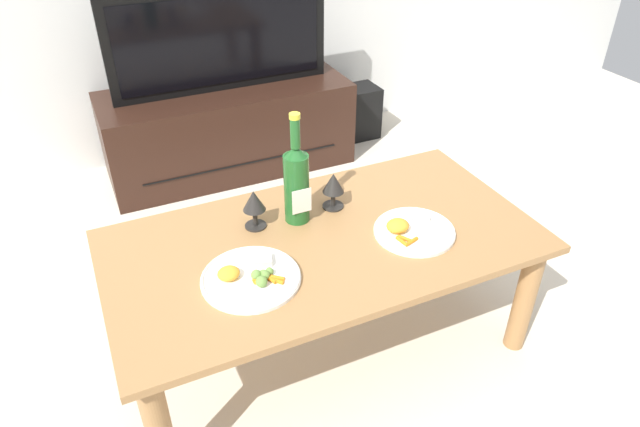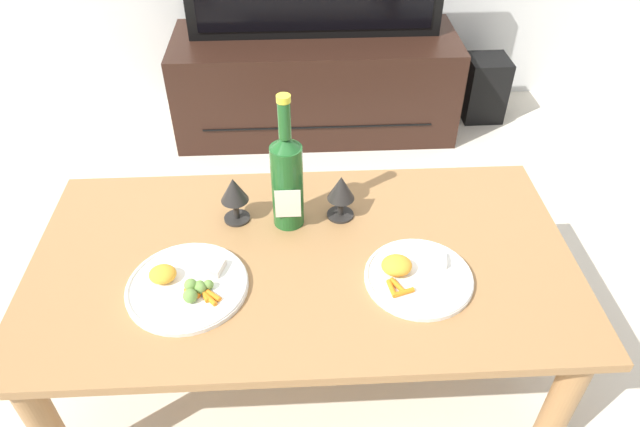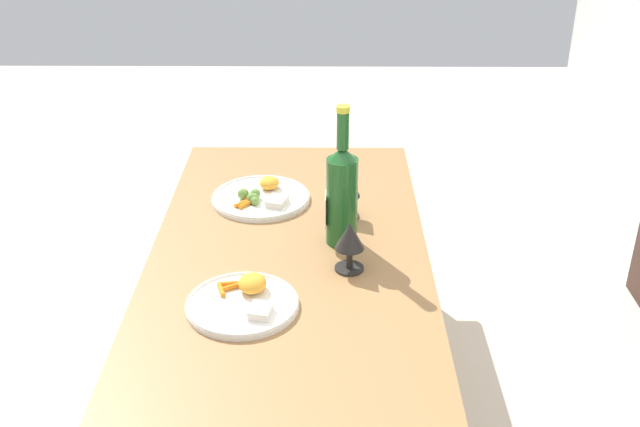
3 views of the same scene
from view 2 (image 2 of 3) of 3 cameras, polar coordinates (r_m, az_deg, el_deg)
ground_plane at (r=1.81m, az=-1.42°, el=-14.87°), size 6.40×6.40×0.00m
dining_table at (r=1.51m, az=-1.67°, el=-6.24°), size 1.37×0.73×0.47m
tv_stand at (r=2.75m, az=-0.47°, el=12.83°), size 1.28×0.49×0.45m
floor_speaker at (r=2.97m, az=16.01°, el=11.91°), size 0.19×0.19×0.31m
wine_bottle at (r=1.46m, az=-3.30°, el=3.60°), size 0.08×0.08×0.38m
goblet_left at (r=1.52m, az=-8.55°, el=2.10°), size 0.07×0.07×0.14m
goblet_right at (r=1.52m, az=2.11°, el=2.31°), size 0.07×0.07×0.13m
dinner_plate_left at (r=1.41m, az=-13.09°, el=-6.92°), size 0.29×0.29×0.05m
dinner_plate_right at (r=1.41m, az=9.56°, el=-6.08°), size 0.26×0.26×0.05m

